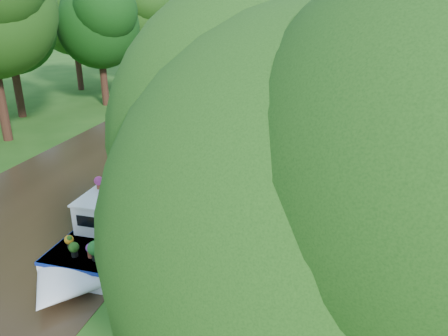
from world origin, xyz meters
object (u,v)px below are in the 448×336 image
Objects in this scene: second_boat at (254,102)px; sandwich_board at (220,261)px; pedestrian_pink at (308,85)px; pedestrian_dark at (297,86)px; plant_boat at (143,194)px.

sandwich_board is (3.60, -22.04, -0.02)m from second_boat.
pedestrian_pink is 1.09m from pedestrian_dark.
sandwich_board is 27.27m from pedestrian_dark.
second_boat is at bearing 88.48° from plant_boat.
pedestrian_dark reaches higher than pedestrian_pink.
pedestrian_pink is at bearing 80.49° from plant_boat.
pedestrian_dark is (2.74, 5.21, 0.48)m from second_boat.
plant_boat reaches higher than pedestrian_pink.
pedestrian_dark is (-0.90, -0.62, 0.04)m from pedestrian_pink.
plant_boat reaches higher than sandwich_board.
pedestrian_pink reaches higher than sandwich_board.
plant_boat is 18.90m from second_boat.
sandwich_board is at bearing -37.63° from plant_boat.
pedestrian_pink is (0.04, 27.87, 0.46)m from sandwich_board.
pedestrian_dark is at bearing -131.72° from pedestrian_pink.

